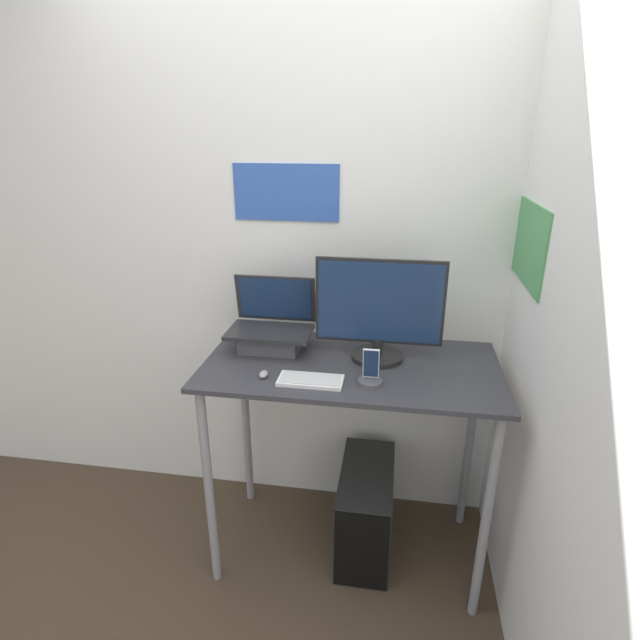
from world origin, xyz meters
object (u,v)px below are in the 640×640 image
(monitor, at_px, (379,314))
(keyboard, at_px, (311,380))
(mouse, at_px, (264,374))
(computer_tower, at_px, (366,509))
(laptop, at_px, (271,331))
(cell_phone, at_px, (370,375))

(monitor, relative_size, keyboard, 2.10)
(monitor, relative_size, mouse, 9.84)
(monitor, xyz_separation_m, mouse, (-0.42, -0.23, -0.18))
(monitor, xyz_separation_m, computer_tower, (-0.02, -0.04, -0.94))
(keyboard, distance_m, computer_tower, 0.81)
(mouse, bearing_deg, computer_tower, 26.47)
(laptop, bearing_deg, computer_tower, -8.77)
(laptop, relative_size, monitor, 0.69)
(keyboard, distance_m, cell_phone, 0.22)
(laptop, distance_m, keyboard, 0.36)
(monitor, height_order, keyboard, monitor)
(cell_phone, distance_m, computer_tower, 0.80)
(keyboard, relative_size, computer_tower, 0.48)
(monitor, bearing_deg, mouse, -150.65)
(mouse, distance_m, cell_phone, 0.40)
(monitor, distance_m, cell_phone, 0.27)
(laptop, xyz_separation_m, mouse, (0.04, -0.26, -0.07))
(laptop, distance_m, mouse, 0.27)
(monitor, distance_m, computer_tower, 0.94)
(laptop, height_order, cell_phone, laptop)
(mouse, bearing_deg, laptop, 97.70)
(cell_phone, bearing_deg, keyboard, -173.57)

